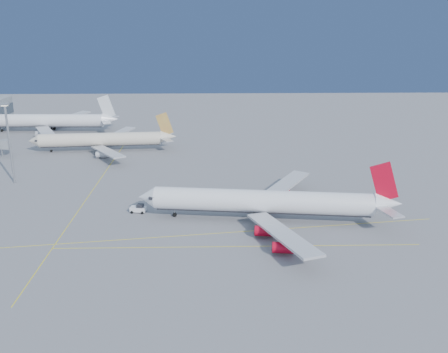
% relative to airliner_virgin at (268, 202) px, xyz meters
% --- Properties ---
extents(ground, '(500.00, 500.00, 0.00)m').
position_rel_airliner_virgin_xyz_m(ground, '(-14.14, -2.52, -5.36)').
color(ground, slate).
rests_on(ground, ground).
extents(taxiway_lines, '(118.86, 140.00, 0.02)m').
position_rel_airliner_virgin_xyz_m(taxiway_lines, '(-28.86, 3.83, -5.35)').
color(taxiway_lines, yellow).
rests_on(taxiway_lines, ground).
extents(airliner_virgin, '(72.03, 64.25, 17.78)m').
position_rel_airliner_virgin_xyz_m(airliner_virgin, '(0.00, 0.00, 0.00)').
color(airliner_virgin, white).
rests_on(airliner_virgin, ground).
extents(airliner_etihad, '(61.30, 56.46, 15.99)m').
position_rel_airliner_virgin_xyz_m(airliner_etihad, '(-60.63, 77.84, -0.49)').
color(airliner_etihad, beige).
rests_on(airliner_etihad, ground).
extents(airliner_third, '(68.12, 62.89, 18.30)m').
position_rel_airliner_virgin_xyz_m(airliner_third, '(-94.80, 115.97, 0.18)').
color(airliner_third, white).
rests_on(airliner_third, ground).
extents(pushback_tug, '(4.71, 3.29, 2.48)m').
position_rel_airliner_virgin_xyz_m(pushback_tug, '(-36.45, 6.82, -4.21)').
color(pushback_tug, white).
rests_on(pushback_tug, ground).
extents(light_mast, '(2.35, 2.35, 27.16)m').
position_rel_airliner_virgin_xyz_m(light_mast, '(-82.22, 34.84, 10.67)').
color(light_mast, gray).
rests_on(light_mast, ground).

